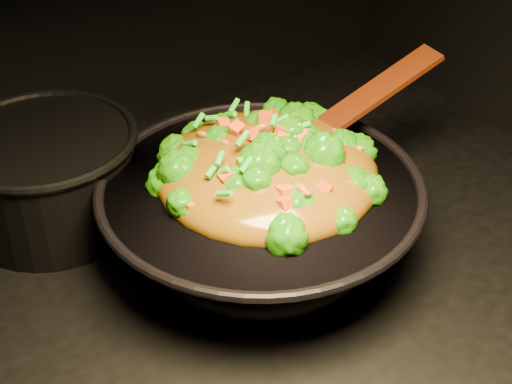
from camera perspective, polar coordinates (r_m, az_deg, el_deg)
wok at (r=0.99m, az=0.31°, el=-2.16°), size 0.46×0.46×0.11m
stir_fry at (r=0.94m, az=0.83°, el=3.47°), size 0.35×0.35×0.10m
spatula at (r=1.03m, az=7.10°, el=6.12°), size 0.26×0.06×0.11m
back_pot at (r=1.08m, az=-14.81°, el=1.09°), size 0.28×0.28×0.13m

